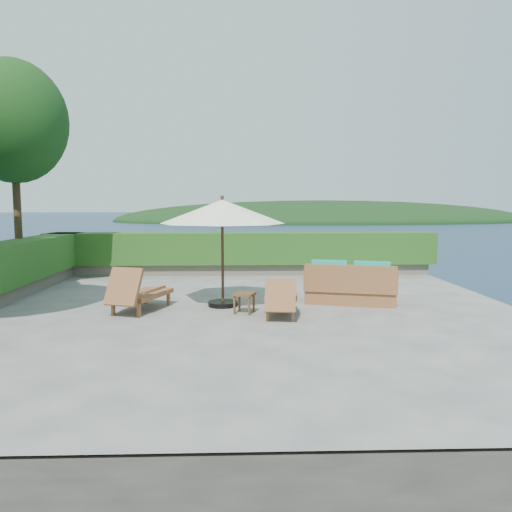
{
  "coord_description": "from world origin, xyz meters",
  "views": [
    {
      "loc": [
        -0.07,
        -10.36,
        2.27
      ],
      "look_at": [
        0.3,
        0.8,
        1.1
      ],
      "focal_mm": 35.0,
      "sensor_mm": 36.0,
      "label": 1
    }
  ],
  "objects_px": {
    "lounge_left": "(138,292)",
    "lounge_right": "(281,300)",
    "side_table": "(244,297)",
    "wicker_loveseat": "(351,286)",
    "patio_umbrella": "(222,213)"
  },
  "relations": [
    {
      "from": "lounge_right",
      "to": "wicker_loveseat",
      "type": "bearing_deg",
      "value": 44.84
    },
    {
      "from": "lounge_left",
      "to": "wicker_loveseat",
      "type": "xyz_separation_m",
      "value": [
        4.7,
        0.75,
        -0.02
      ]
    },
    {
      "from": "lounge_left",
      "to": "lounge_right",
      "type": "bearing_deg",
      "value": 8.24
    },
    {
      "from": "lounge_right",
      "to": "side_table",
      "type": "height_order",
      "value": "lounge_right"
    },
    {
      "from": "lounge_right",
      "to": "side_table",
      "type": "xyz_separation_m",
      "value": [
        -0.74,
        0.33,
        0.01
      ]
    },
    {
      "from": "patio_umbrella",
      "to": "side_table",
      "type": "relative_size",
      "value": 5.5
    },
    {
      "from": "lounge_left",
      "to": "lounge_right",
      "type": "xyz_separation_m",
      "value": [
        2.98,
        -0.59,
        -0.06
      ]
    },
    {
      "from": "lounge_right",
      "to": "wicker_loveseat",
      "type": "xyz_separation_m",
      "value": [
        1.72,
        1.35,
        0.04
      ]
    },
    {
      "from": "lounge_left",
      "to": "side_table",
      "type": "bearing_deg",
      "value": 12.75
    },
    {
      "from": "patio_umbrella",
      "to": "lounge_right",
      "type": "xyz_separation_m",
      "value": [
        1.21,
        -1.09,
        -1.73
      ]
    },
    {
      "from": "side_table",
      "to": "wicker_loveseat",
      "type": "xyz_separation_m",
      "value": [
        2.46,
        1.02,
        0.04
      ]
    },
    {
      "from": "patio_umbrella",
      "to": "lounge_left",
      "type": "relative_size",
      "value": 1.53
    },
    {
      "from": "lounge_left",
      "to": "side_table",
      "type": "distance_m",
      "value": 2.26
    },
    {
      "from": "wicker_loveseat",
      "to": "lounge_right",
      "type": "bearing_deg",
      "value": -126.46
    },
    {
      "from": "lounge_right",
      "to": "patio_umbrella",
      "type": "bearing_deg",
      "value": 144.71
    }
  ]
}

